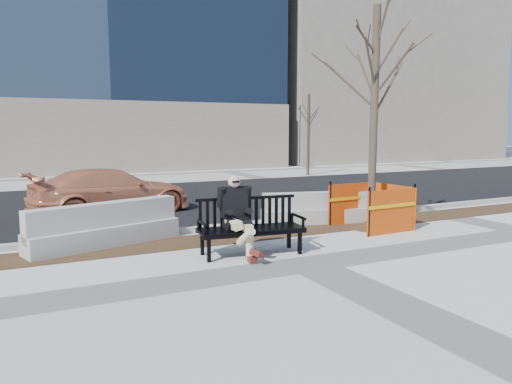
# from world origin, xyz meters

# --- Properties ---
(ground) EXTENTS (120.00, 120.00, 0.00)m
(ground) POSITION_xyz_m (0.00, 0.00, 0.00)
(ground) COLOR beige
(ground) RESTS_ON ground
(mulch_strip) EXTENTS (40.00, 1.20, 0.02)m
(mulch_strip) POSITION_xyz_m (0.00, 2.60, 0.00)
(mulch_strip) COLOR #47301C
(mulch_strip) RESTS_ON ground
(asphalt_street) EXTENTS (60.00, 10.40, 0.01)m
(asphalt_street) POSITION_xyz_m (0.00, 8.80, 0.00)
(asphalt_street) COLOR black
(asphalt_street) RESTS_ON ground
(curb) EXTENTS (60.00, 0.25, 0.12)m
(curb) POSITION_xyz_m (0.00, 3.55, 0.06)
(curb) COLOR #9E9B93
(curb) RESTS_ON ground
(building_right) EXTENTS (20.00, 12.00, 25.00)m
(building_right) POSITION_xyz_m (22.00, 26.00, 12.50)
(building_right) COLOR gray
(building_right) RESTS_ON ground
(bench) EXTENTS (2.19, 1.02, 1.12)m
(bench) POSITION_xyz_m (-0.64, 1.06, 0.00)
(bench) COLOR black
(bench) RESTS_ON ground
(seated_man) EXTENTS (0.79, 1.18, 1.54)m
(seated_man) POSITION_xyz_m (-0.93, 1.16, 0.00)
(seated_man) COLOR black
(seated_man) RESTS_ON ground
(tree_fence) EXTENTS (2.41, 2.41, 5.73)m
(tree_fence) POSITION_xyz_m (3.12, 2.05, 0.00)
(tree_fence) COLOR #ED4E0E
(tree_fence) RESTS_ON ground
(sedan) EXTENTS (4.83, 2.66, 1.33)m
(sedan) POSITION_xyz_m (-2.29, 6.96, 0.00)
(sedan) COLOR #CE7B53
(sedan) RESTS_ON ground
(jersey_barrier_left) EXTENTS (3.29, 1.57, 0.93)m
(jersey_barrier_left) POSITION_xyz_m (-3.10, 3.06, 0.00)
(jersey_barrier_left) COLOR #AAA79F
(jersey_barrier_left) RESTS_ON ground
(jersey_barrier_right) EXTENTS (2.95, 1.27, 0.83)m
(jersey_barrier_right) POSITION_xyz_m (2.28, 3.17, 0.00)
(jersey_barrier_right) COLOR #A3A098
(jersey_barrier_right) RESTS_ON ground
(far_tree_right) EXTENTS (2.21, 2.21, 4.62)m
(far_tree_right) POSITION_xyz_m (9.25, 14.68, 0.00)
(far_tree_right) COLOR #3F3328
(far_tree_right) RESTS_ON ground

